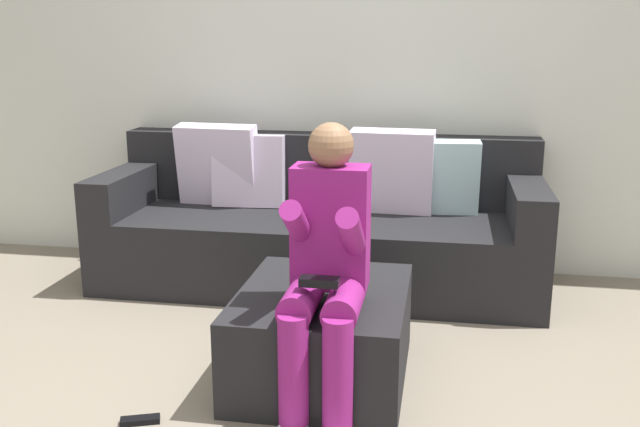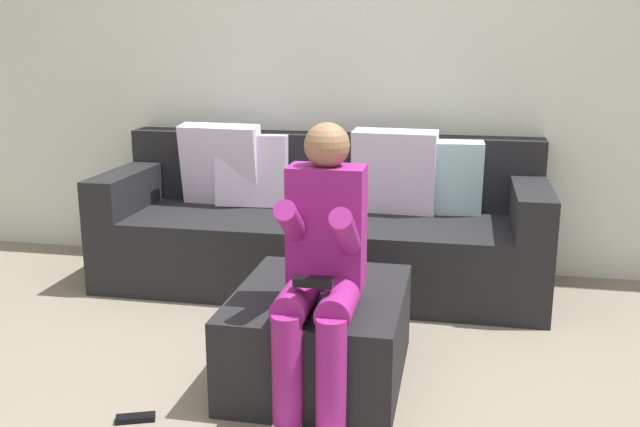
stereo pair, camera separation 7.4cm
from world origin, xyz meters
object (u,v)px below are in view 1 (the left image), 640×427
(couch_sectional, at_px, (320,227))
(ottoman, at_px, (323,334))
(remote_by_storage_bin, at_px, (140,420))
(person_seated, at_px, (326,265))

(couch_sectional, distance_m, ottoman, 1.20)
(couch_sectional, xyz_separation_m, ottoman, (0.22, -1.17, -0.14))
(remote_by_storage_bin, bearing_deg, person_seated, 1.63)
(ottoman, height_order, person_seated, person_seated)
(ottoman, relative_size, person_seated, 0.77)
(person_seated, bearing_deg, couch_sectional, 101.02)
(couch_sectional, height_order, ottoman, couch_sectional)
(ottoman, bearing_deg, person_seated, -77.36)
(couch_sectional, distance_m, person_seated, 1.43)
(ottoman, height_order, remote_by_storage_bin, ottoman)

